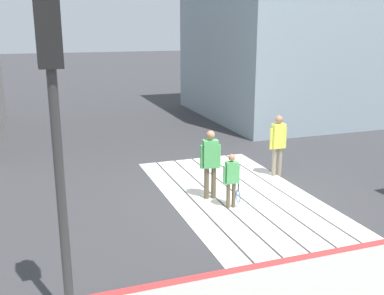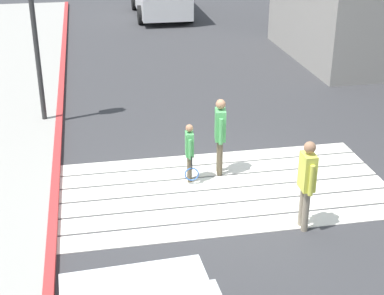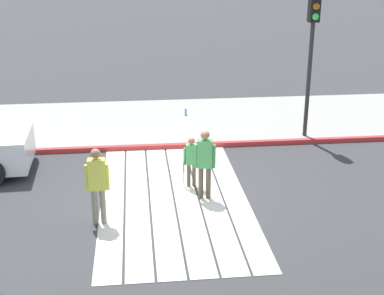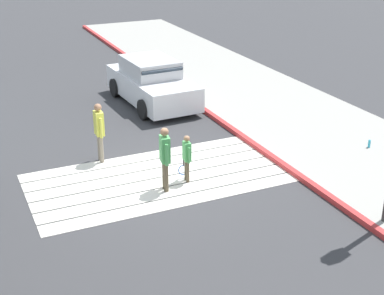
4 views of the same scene
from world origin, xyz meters
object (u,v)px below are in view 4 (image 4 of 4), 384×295
at_px(water_bottle, 369,144).
at_px(pedestrian_child_with_racket, 187,156).
at_px(pedestrian_adult_trailing, 165,155).
at_px(pedestrian_adult_lead, 99,128).
at_px(car_parked_near_curb, 152,83).

relative_size(water_bottle, pedestrian_child_with_racket, 0.18).
distance_m(water_bottle, pedestrian_adult_trailing, 6.10).
bearing_deg(pedestrian_child_with_racket, pedestrian_adult_trailing, 19.50).
bearing_deg(pedestrian_adult_trailing, pedestrian_adult_lead, -67.49).
xyz_separation_m(pedestrian_adult_lead, pedestrian_adult_trailing, (-0.94, 2.28, -0.01)).
relative_size(car_parked_near_curb, pedestrian_adult_trailing, 2.72).
height_order(water_bottle, pedestrian_child_with_racket, pedestrian_child_with_racket).
bearing_deg(water_bottle, pedestrian_adult_trailing, -1.66).
xyz_separation_m(car_parked_near_curb, pedestrian_adult_lead, (2.99, 4.03, 0.21)).
height_order(pedestrian_adult_lead, pedestrian_adult_trailing, pedestrian_adult_lead).
relative_size(pedestrian_adult_lead, pedestrian_adult_trailing, 1.01).
xyz_separation_m(water_bottle, pedestrian_adult_trailing, (6.06, -0.18, 0.71)).
relative_size(car_parked_near_curb, pedestrian_child_with_racket, 3.58).
height_order(pedestrian_adult_trailing, pedestrian_child_with_racket, pedestrian_adult_trailing).
bearing_deg(pedestrian_child_with_racket, pedestrian_adult_lead, -51.81).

